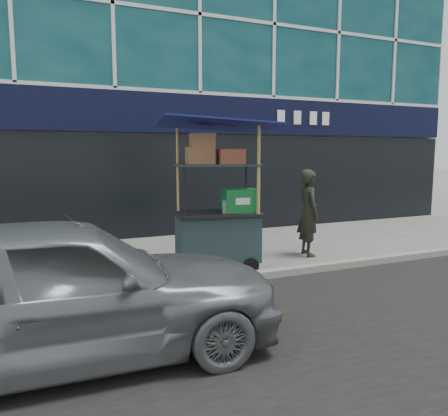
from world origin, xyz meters
name	(u,v)px	position (x,y,z in m)	size (l,w,h in m)	color
ground	(282,272)	(0.00, 0.00, 0.00)	(80.00, 80.00, 0.00)	#60605C
curb	(289,271)	(0.00, -0.20, 0.06)	(80.00, 0.18, 0.12)	gray
building	(163,15)	(0.00, 6.95, 6.02)	(16.00, 6.20, 12.00)	slate
vendor_cart	(219,218)	(-0.91, 0.58, 0.90)	(2.07, 1.61, 2.56)	#19292B
vendor_man	(308,213)	(1.09, 0.85, 0.84)	(0.61, 0.40, 1.67)	black
parked_car	(60,289)	(-3.56, -1.87, 0.72)	(1.70, 4.21, 1.44)	slate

